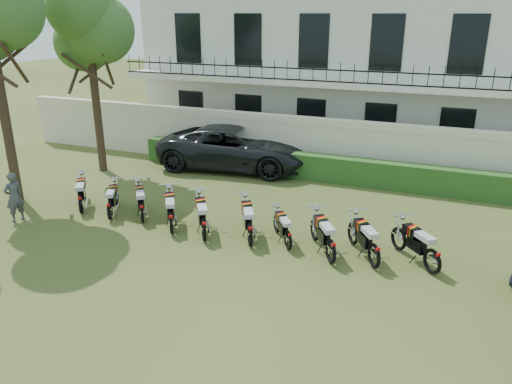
# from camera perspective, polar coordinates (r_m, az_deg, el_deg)

# --- Properties ---
(ground) EXTENTS (100.00, 100.00, 0.00)m
(ground) POSITION_cam_1_polar(r_m,az_deg,el_deg) (13.50, 0.19, -7.72)
(ground) COLOR #3E4B1E
(ground) RESTS_ON ground
(perimeter_wall) EXTENTS (30.00, 0.35, 2.30)m
(perimeter_wall) POSITION_cam_1_polar(r_m,az_deg,el_deg) (20.26, 8.72, 5.13)
(perimeter_wall) COLOR beige
(perimeter_wall) RESTS_ON ground
(hedge) EXTENTS (18.00, 0.60, 1.00)m
(hedge) POSITION_cam_1_polar(r_m,az_deg,el_deg) (19.49, 10.91, 2.35)
(hedge) COLOR #1D4518
(hedge) RESTS_ON ground
(building) EXTENTS (20.40, 9.60, 7.40)m
(building) POSITION_cam_1_polar(r_m,az_deg,el_deg) (25.57, 12.34, 13.75)
(building) COLOR silver
(building) RESTS_ON ground
(tree_west_near) EXTENTS (3.40, 3.20, 7.90)m
(tree_west_near) POSITION_cam_1_polar(r_m,az_deg,el_deg) (20.96, -18.63, 17.92)
(tree_west_near) COLOR #473323
(tree_west_near) RESTS_ON ground
(motorcycle_0) EXTENTS (1.29, 1.68, 1.10)m
(motorcycle_0) POSITION_cam_1_polar(r_m,az_deg,el_deg) (17.18, -19.45, -0.83)
(motorcycle_0) COLOR black
(motorcycle_0) RESTS_ON ground
(motorcycle_1) EXTENTS (1.00, 1.71, 1.03)m
(motorcycle_1) POSITION_cam_1_polar(r_m,az_deg,el_deg) (16.40, -16.40, -1.58)
(motorcycle_1) COLOR black
(motorcycle_1) RESTS_ON ground
(motorcycle_2) EXTENTS (1.28, 1.65, 1.09)m
(motorcycle_2) POSITION_cam_1_polar(r_m,az_deg,el_deg) (15.93, -12.95, -1.81)
(motorcycle_2) COLOR black
(motorcycle_2) RESTS_ON ground
(motorcycle_3) EXTENTS (1.20, 1.81, 1.13)m
(motorcycle_3) POSITION_cam_1_polar(r_m,az_deg,el_deg) (14.96, -9.71, -2.94)
(motorcycle_3) COLOR black
(motorcycle_3) RESTS_ON ground
(motorcycle_4) EXTENTS (1.22, 1.82, 1.14)m
(motorcycle_4) POSITION_cam_1_polar(r_m,az_deg,el_deg) (14.36, -6.01, -3.72)
(motorcycle_4) COLOR black
(motorcycle_4) RESTS_ON ground
(motorcycle_5) EXTENTS (1.12, 1.92, 1.16)m
(motorcycle_5) POSITION_cam_1_polar(r_m,az_deg,el_deg) (13.96, -0.69, -4.30)
(motorcycle_5) COLOR black
(motorcycle_5) RESTS_ON ground
(motorcycle_6) EXTENTS (1.08, 1.49, 0.96)m
(motorcycle_6) POSITION_cam_1_polar(r_m,az_deg,el_deg) (13.83, 3.71, -5.00)
(motorcycle_6) COLOR black
(motorcycle_6) RESTS_ON ground
(motorcycle_7) EXTENTS (1.21, 1.81, 1.14)m
(motorcycle_7) POSITION_cam_1_polar(r_m,az_deg,el_deg) (13.20, 8.59, -6.07)
(motorcycle_7) COLOR black
(motorcycle_7) RESTS_ON ground
(motorcycle_8) EXTENTS (1.24, 1.79, 1.13)m
(motorcycle_8) POSITION_cam_1_polar(r_m,az_deg,el_deg) (13.18, 13.40, -6.47)
(motorcycle_8) COLOR black
(motorcycle_8) RESTS_ON ground
(motorcycle_9) EXTENTS (1.47, 1.61, 1.13)m
(motorcycle_9) POSITION_cam_1_polar(r_m,az_deg,el_deg) (13.32, 19.57, -6.85)
(motorcycle_9) COLOR black
(motorcycle_9) RESTS_ON ground
(suv) EXTENTS (6.69, 3.69, 1.77)m
(suv) POSITION_cam_1_polar(r_m,az_deg,el_deg) (21.03, -2.36, 5.09)
(suv) COLOR black
(suv) RESTS_ON ground
(inspector) EXTENTS (0.52, 0.67, 1.61)m
(inspector) POSITION_cam_1_polar(r_m,az_deg,el_deg) (17.32, -25.93, -0.53)
(inspector) COLOR #515155
(inspector) RESTS_ON ground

